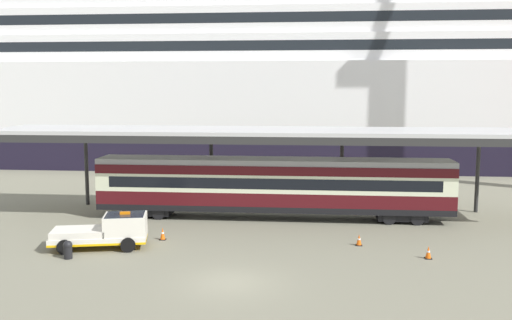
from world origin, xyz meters
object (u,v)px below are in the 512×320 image
Objects in this scene: cruise_ship at (342,63)px; service_truck at (108,230)px; train_carriage at (273,185)px; traffic_cone_far at (428,252)px; quay_bollard at (68,249)px; traffic_cone_mid at (359,240)px; traffic_cone_near at (163,234)px.

cruise_ship is 45.67m from service_truck.
train_carriage reaches higher than service_truck.
train_carriage reaches higher than traffic_cone_far.
cruise_ship is at bearing 69.46° from quay_bollard.
traffic_cone_mid is (13.91, 1.77, -0.67)m from service_truck.
quay_bollard reaches higher than traffic_cone_far.
traffic_cone_far is (8.67, -8.46, -1.98)m from train_carriage.
traffic_cone_near is (-6.07, -6.13, -1.96)m from train_carriage.
service_truck is 17.31m from traffic_cone_far.
cruise_ship is at bearing 70.17° from service_truck.
train_carriage reaches higher than traffic_cone_near.
cruise_ship is 35.61m from train_carriage.
train_carriage is at bearing 45.28° from traffic_cone_near.
quay_bollard reaches higher than traffic_cone_near.
cruise_ship is 24.85× the size of service_truck.
traffic_cone_near is 1.07× the size of traffic_cone_far.
traffic_cone_near is at bearing 179.30° from traffic_cone_mid.
train_carriage is 37.01× the size of traffic_cone_mid.
cruise_ship reaches higher than traffic_cone_far.
traffic_cone_mid is 0.67× the size of quay_bollard.
traffic_cone_mid is at bearing -91.61° from cruise_ship.
cruise_ship is at bearing 72.59° from traffic_cone_near.
train_carriage is 32.99× the size of traffic_cone_near.
traffic_cone_near is at bearing -107.41° from cruise_ship.
traffic_cone_near is at bearing 45.84° from quay_bollard.
train_carriage is at bearing 45.50° from quay_bollard.
traffic_cone_far is at bearing 5.35° from quay_bollard.
quay_bollard is (-15.32, -3.94, 0.20)m from traffic_cone_mid.
train_carriage is 8.84m from traffic_cone_near.
cruise_ship is 48.24m from quay_bollard.
cruise_ship is 213.22× the size of traffic_cone_mid.
service_truck is at bearing -143.24° from traffic_cone_near.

